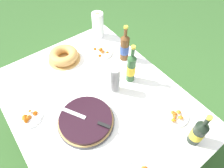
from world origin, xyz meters
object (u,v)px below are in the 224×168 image
object	(u,v)px
juice_bottle_red	(198,133)
snack_plate_right	(100,52)
berry_tart	(86,120)
paper_towel_roll	(98,25)
snack_plate_far	(28,117)
bundt_cake	(64,56)
cup_stack	(115,80)
cider_bottle_amber	(125,47)
cider_bottle_green	(131,68)
snack_plate_near	(175,115)
serving_knife	(89,119)

from	to	relation	value
juice_bottle_red	snack_plate_right	xyz separation A→B (m)	(-1.07, -0.00, -0.10)
berry_tart	paper_towel_roll	distance (m)	0.98
snack_plate_right	snack_plate_far	bearing A→B (deg)	-72.32
bundt_cake	juice_bottle_red	xyz separation A→B (m)	(1.19, 0.31, 0.07)
cup_stack	cider_bottle_amber	xyz separation A→B (m)	(-0.24, 0.28, 0.01)
juice_bottle_red	cider_bottle_green	bearing A→B (deg)	179.27
snack_plate_near	snack_plate_right	size ratio (longest dim) A/B	0.83
serving_knife	paper_towel_roll	size ratio (longest dim) A/B	1.34
berry_tart	snack_plate_right	bearing A→B (deg)	137.22
cup_stack	cider_bottle_amber	size ratio (longest dim) A/B	0.71
cider_bottle_green	snack_plate_near	size ratio (longest dim) A/B	1.81
serving_knife	juice_bottle_red	bearing A→B (deg)	-166.23
cider_bottle_amber	snack_plate_far	xyz separation A→B (m)	(0.07, -0.93, -0.12)
cider_bottle_green	cider_bottle_amber	bearing A→B (deg)	152.11
cider_bottle_green	snack_plate_far	xyz separation A→B (m)	(-0.16, -0.81, -0.12)
snack_plate_far	bundt_cake	bearing A→B (deg)	127.63
berry_tart	snack_plate_right	distance (m)	0.73
snack_plate_right	berry_tart	bearing A→B (deg)	-42.78
serving_knife	bundt_cake	bearing A→B (deg)	-43.42
snack_plate_far	paper_towel_roll	size ratio (longest dim) A/B	0.79
snack_plate_near	paper_towel_roll	world-z (taller)	paper_towel_roll
cider_bottle_amber	snack_plate_right	size ratio (longest dim) A/B	1.46
cider_bottle_amber	snack_plate_near	bearing A→B (deg)	-7.14
snack_plate_right	snack_plate_far	xyz separation A→B (m)	(0.26, -0.80, 0.00)
serving_knife	bundt_cake	size ratio (longest dim) A/B	1.17
berry_tart	snack_plate_right	xyz separation A→B (m)	(-0.53, 0.49, -0.02)
berry_tart	serving_knife	xyz separation A→B (m)	(0.03, 0.01, 0.04)
cider_bottle_amber	snack_plate_right	world-z (taller)	cider_bottle_amber
cider_bottle_green	juice_bottle_red	size ratio (longest dim) A/B	1.16
bundt_cake	cup_stack	xyz separation A→B (m)	(0.55, 0.15, 0.08)
serving_knife	cider_bottle_green	distance (m)	0.51
cider_bottle_green	snack_plate_far	distance (m)	0.84
cider_bottle_green	cider_bottle_amber	distance (m)	0.25
bundt_cake	cider_bottle_amber	world-z (taller)	cider_bottle_amber
snack_plate_far	paper_towel_roll	world-z (taller)	paper_towel_roll
juice_bottle_red	snack_plate_far	bearing A→B (deg)	-135.25
snack_plate_far	cup_stack	bearing A→B (deg)	75.52
serving_knife	cider_bottle_green	bearing A→B (deg)	-102.90
cup_stack	snack_plate_near	xyz separation A→B (m)	(0.45, 0.20, -0.11)
snack_plate_near	juice_bottle_red	bearing A→B (deg)	-12.06
cider_bottle_green	snack_plate_near	xyz separation A→B (m)	(0.46, 0.03, -0.12)
berry_tart	snack_plate_far	size ratio (longest dim) A/B	1.98
snack_plate_right	serving_knife	bearing A→B (deg)	-40.60
juice_bottle_red	snack_plate_right	bearing A→B (deg)	-179.95
bundt_cake	cider_bottle_green	world-z (taller)	cider_bottle_green
snack_plate_far	paper_towel_roll	xyz separation A→B (m)	(-0.47, 0.93, 0.11)
cider_bottle_green	snack_plate_right	world-z (taller)	cider_bottle_green
serving_knife	berry_tart	bearing A→B (deg)	0.00
juice_bottle_red	snack_plate_far	distance (m)	1.15
snack_plate_near	paper_towel_roll	bearing A→B (deg)	175.46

